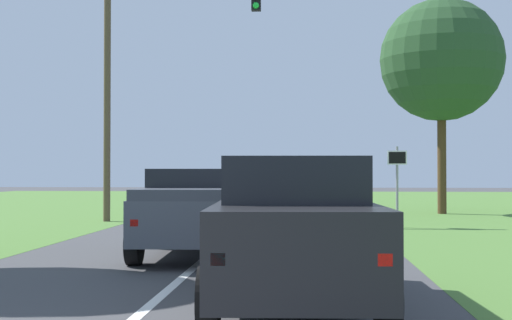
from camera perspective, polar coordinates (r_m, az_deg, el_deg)
ground_plane at (r=15.23m, az=-3.54°, el=-7.54°), size 120.00×120.00×0.00m
red_suv_near at (r=9.05m, az=3.11°, el=-5.56°), size 2.33×5.04×1.92m
pickup_truck_lead at (r=14.16m, az=-4.82°, el=-4.22°), size 2.47×4.91×1.80m
traffic_light at (r=24.51m, az=-9.26°, el=8.27°), size 5.94×0.40×8.91m
keep_moving_sign at (r=21.77m, az=11.65°, el=-1.28°), size 0.60×0.09×2.52m
oak_tree_right at (r=29.68m, az=15.15°, el=7.99°), size 5.06×5.06×8.90m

